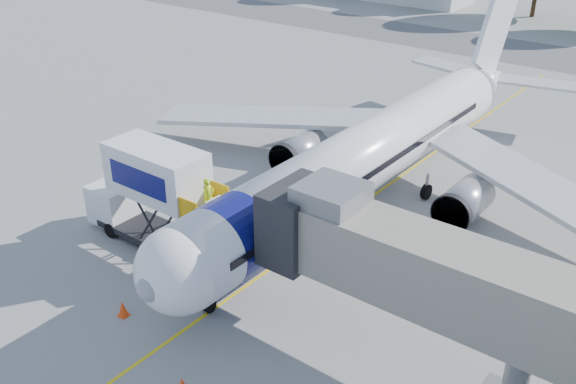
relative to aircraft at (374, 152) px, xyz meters
The scene contains 7 objects.
ground 5.07m from the aircraft, 90.00° to the right, with size 160.00×160.00×0.00m, color gray.
guidance_line 5.06m from the aircraft, 90.00° to the right, with size 0.15×70.00×0.01m, color yellow.
taxiway_strip 37.99m from the aircraft, 90.00° to the left, with size 120.00×10.00×0.01m, color #59595B.
aircraft is the anchor object (origin of this frame).
jet_bridge 13.77m from the aircraft, 54.30° to the right, with size 13.90×3.20×6.60m.
catering_hiloader 12.77m from the aircraft, 119.39° to the right, with size 8.50×2.44×5.50m.
safety_cone_a 16.55m from the aircraft, 99.83° to the right, with size 0.46×0.46×0.73m.
Camera 1 is at (16.50, -25.34, 17.51)m, focal length 40.00 mm.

